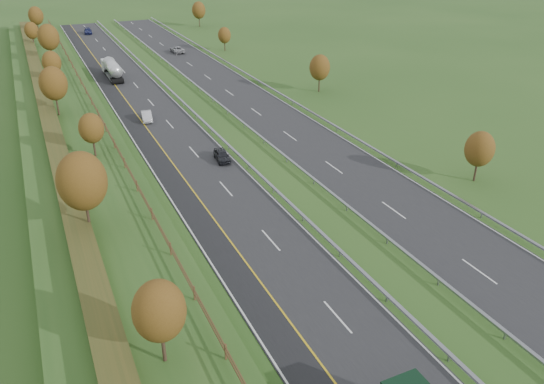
{
  "coord_description": "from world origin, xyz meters",
  "views": [
    {
      "loc": [
        -16.38,
        -15.39,
        26.2
      ],
      "look_at": [
        3.77,
        28.17,
        2.2
      ],
      "focal_mm": 35.0,
      "sensor_mm": 36.0,
      "label": 1
    }
  ],
  "objects_px": {
    "road_tanker": "(112,68)",
    "car_dark_near": "(222,155)",
    "car_oncoming": "(177,49)",
    "car_silver_mid": "(147,116)",
    "car_small_far": "(88,31)"
  },
  "relations": [
    {
      "from": "road_tanker",
      "to": "car_dark_near",
      "type": "distance_m",
      "value": 47.79
    },
    {
      "from": "car_dark_near",
      "to": "car_oncoming",
      "type": "bearing_deg",
      "value": 85.46
    },
    {
      "from": "car_oncoming",
      "to": "car_dark_near",
      "type": "bearing_deg",
      "value": 78.05
    },
    {
      "from": "car_dark_near",
      "to": "car_silver_mid",
      "type": "distance_m",
      "value": 19.98
    },
    {
      "from": "car_dark_near",
      "to": "car_small_far",
      "type": "distance_m",
      "value": 99.11
    },
    {
      "from": "road_tanker",
      "to": "car_small_far",
      "type": "bearing_deg",
      "value": 87.56
    },
    {
      "from": "car_small_far",
      "to": "car_silver_mid",
      "type": "bearing_deg",
      "value": -85.54
    },
    {
      "from": "car_small_far",
      "to": "car_oncoming",
      "type": "height_order",
      "value": "car_oncoming"
    },
    {
      "from": "car_dark_near",
      "to": "car_oncoming",
      "type": "relative_size",
      "value": 0.75
    },
    {
      "from": "car_silver_mid",
      "to": "car_oncoming",
      "type": "height_order",
      "value": "car_oncoming"
    },
    {
      "from": "car_silver_mid",
      "to": "car_small_far",
      "type": "height_order",
      "value": "car_small_far"
    },
    {
      "from": "car_dark_near",
      "to": "car_oncoming",
      "type": "height_order",
      "value": "car_oncoming"
    },
    {
      "from": "car_small_far",
      "to": "road_tanker",
      "type": "bearing_deg",
      "value": -86.54
    },
    {
      "from": "car_small_far",
      "to": "car_dark_near",
      "type": "bearing_deg",
      "value": -82.35
    },
    {
      "from": "car_oncoming",
      "to": "road_tanker",
      "type": "bearing_deg",
      "value": 43.28
    }
  ]
}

